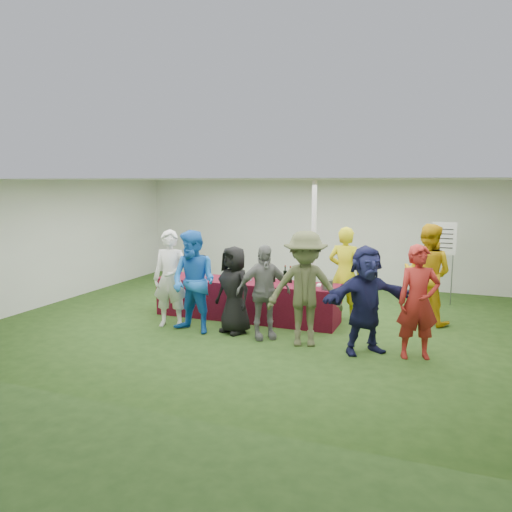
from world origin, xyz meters
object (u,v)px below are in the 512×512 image
at_px(wine_list_sign, 444,245).
at_px(customer_5, 366,300).
at_px(staff_pourer, 345,273).
at_px(customer_6, 418,302).
at_px(serving_table, 246,300).
at_px(customer_0, 171,279).
at_px(customer_3, 263,292).
at_px(staff_back, 427,274).
at_px(customer_1, 194,282).
at_px(dump_bucket, 327,285).
at_px(customer_4, 305,289).
at_px(customer_2, 234,290).

bearing_deg(wine_list_sign, customer_5, -105.64).
bearing_deg(staff_pourer, customer_6, 134.27).
relative_size(serving_table, customer_0, 2.01).
height_order(customer_3, customer_5, customer_5).
relative_size(staff_pourer, staff_back, 0.96).
xyz_separation_m(staff_pourer, customer_5, (0.69, -1.84, -0.06)).
relative_size(customer_1, customer_6, 1.05).
xyz_separation_m(staff_back, customer_3, (-2.54, -1.99, -0.14)).
relative_size(dump_bucket, customer_5, 0.12).
distance_m(staff_pourer, customer_4, 1.86).
distance_m(customer_1, customer_3, 1.27).
relative_size(staff_pourer, customer_4, 0.96).
distance_m(serving_table, customer_0, 1.57).
height_order(customer_0, customer_3, customer_0).
xyz_separation_m(wine_list_sign, customer_2, (-3.39, -3.54, -0.54)).
relative_size(customer_0, customer_3, 1.11).
relative_size(customer_1, customer_2, 1.18).
bearing_deg(dump_bucket, staff_pourer, 81.18).
relative_size(wine_list_sign, customer_5, 1.06).
height_order(customer_0, customer_2, customer_0).
height_order(staff_pourer, customer_1, customer_1).
bearing_deg(staff_pourer, customer_2, 49.51).
relative_size(customer_1, customer_5, 1.07).
relative_size(customer_0, customer_6, 1.03).
height_order(wine_list_sign, staff_pourer, staff_pourer).
relative_size(customer_0, customer_5, 1.06).
relative_size(wine_list_sign, customer_2, 1.16).
relative_size(serving_table, customer_1, 1.97).
bearing_deg(customer_3, customer_4, -43.74).
bearing_deg(customer_0, customer_3, -13.49).
distance_m(dump_bucket, staff_back, 2.02).
bearing_deg(customer_0, customer_6, -13.36).
height_order(dump_bucket, customer_0, customer_0).
relative_size(dump_bucket, customer_1, 0.12).
bearing_deg(staff_pourer, dump_bucket, 86.07).
bearing_deg(customer_6, serving_table, 141.90).
relative_size(dump_bucket, customer_0, 0.12).
bearing_deg(staff_pourer, serving_table, 25.91).
xyz_separation_m(staff_pourer, customer_0, (-2.88, -1.68, -0.01)).
xyz_separation_m(serving_table, customer_6, (3.25, -1.10, 0.49)).
bearing_deg(customer_5, customer_1, 142.12).
distance_m(customer_2, customer_3, 0.61).
bearing_deg(staff_back, dump_bucket, 52.12).
distance_m(customer_1, customer_2, 0.72).
relative_size(wine_list_sign, staff_pourer, 0.99).
height_order(serving_table, customer_3, customer_3).
relative_size(wine_list_sign, customer_1, 0.99).
bearing_deg(customer_1, customer_2, 30.51).
distance_m(dump_bucket, staff_pourer, 0.92).
relative_size(customer_0, customer_2, 1.16).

